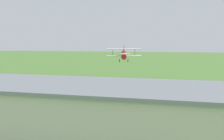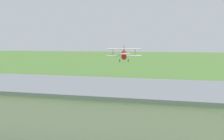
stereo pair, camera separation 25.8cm
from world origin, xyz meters
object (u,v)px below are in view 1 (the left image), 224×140
(hangar, at_px, (59,108))
(person_at_fence_line, at_px, (8,92))
(person_crossing_taxiway, at_px, (44,91))
(biplane, at_px, (124,54))

(hangar, height_order, person_at_fence_line, hangar)
(person_crossing_taxiway, distance_m, person_at_fence_line, 6.19)
(person_crossing_taxiway, relative_size, person_at_fence_line, 0.90)
(hangar, xyz_separation_m, person_crossing_taxiway, (10.98, -18.36, -1.97))
(hangar, bearing_deg, person_crossing_taxiway, -59.11)
(biplane, xyz_separation_m, person_at_fence_line, (17.80, 17.66, -6.05))
(hangar, relative_size, person_at_fence_line, 23.67)
(hangar, relative_size, person_crossing_taxiway, 26.33)
(hangar, bearing_deg, biplane, -92.06)
(hangar, distance_m, person_at_fence_line, 22.95)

